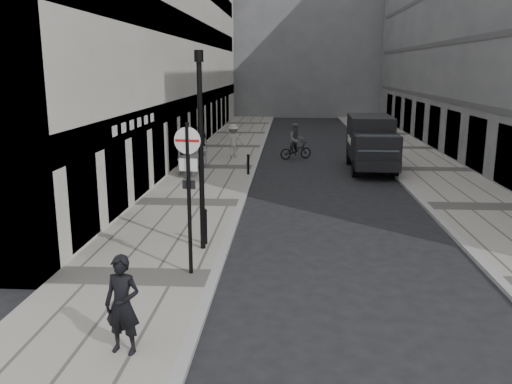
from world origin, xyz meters
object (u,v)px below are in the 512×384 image
panel_van (371,140)px  cyclist (296,145)px  sign_post (188,179)px  lamppost (201,142)px  walking_man (123,305)px

panel_van → cyclist: panel_van is taller
sign_post → lamppost: bearing=97.8°
panel_van → cyclist: size_ratio=2.84×
cyclist → panel_van: bearing=-63.1°
walking_man → sign_post: size_ratio=0.48×
walking_man → lamppost: lamppost is taller
walking_man → cyclist: cyclist is taller
lamppost → cyclist: bearing=80.4°
sign_post → cyclist: size_ratio=1.83×
sign_post → panel_van: (6.61, 15.24, -1.01)m
panel_van → cyclist: 5.00m
sign_post → lamppost: (0.00, 1.93, 0.64)m
walking_man → cyclist: 22.53m
sign_post → panel_van: 16.64m
walking_man → cyclist: size_ratio=0.89×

